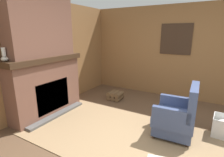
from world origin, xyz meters
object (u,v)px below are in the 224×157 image
Objects in this scene: armchair at (177,117)px; decorative_plate_on_mantel at (37,50)px; storage_case at (62,51)px; firewood_stack at (115,96)px; oil_lamp_vase at (4,56)px.

armchair is 3.03m from decorative_plate_on_mantel.
armchair is 3.53× the size of storage_case.
firewood_stack is 1.58× the size of oil_lamp_vase.
firewood_stack is at bearing -31.15° from armchair.
oil_lamp_vase is at bearing -88.32° from decorative_plate_on_mantel.
storage_case is 0.67m from decorative_plate_on_mantel.
firewood_stack is at bearing 58.38° from decorative_plate_on_mantel.
oil_lamp_vase is 1.35m from storage_case.
firewood_stack is 2.78m from oil_lamp_vase.
storage_case is 0.94× the size of decorative_plate_on_mantel.
oil_lamp_vase is 0.90× the size of storage_case.
armchair is at bearing 25.63° from oil_lamp_vase.
firewood_stack is at bearing 44.00° from storage_case.
armchair is 2.50× the size of firewood_stack.
firewood_stack is 1.82m from storage_case.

